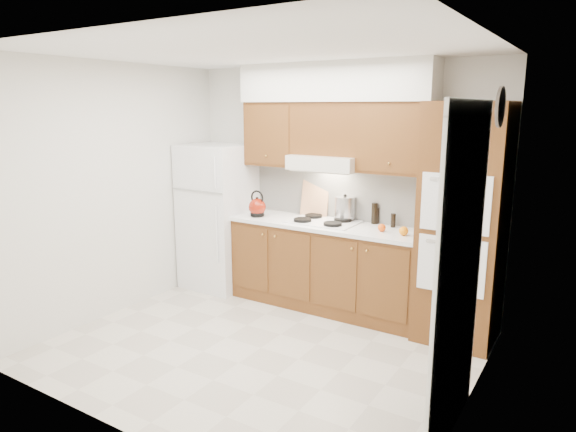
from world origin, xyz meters
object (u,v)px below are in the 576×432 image
object	(u,v)px
oven_cabinet	(463,225)
stock_pot	(345,208)
fridge	(219,216)
kettle	(257,207)

from	to	relation	value
oven_cabinet	stock_pot	world-z (taller)	oven_cabinet
fridge	stock_pot	bearing A→B (deg)	9.41
fridge	oven_cabinet	bearing A→B (deg)	0.70
kettle	oven_cabinet	bearing A→B (deg)	-0.22
fridge	stock_pot	xyz separation A→B (m)	(1.55, 0.26, 0.22)
kettle	stock_pot	world-z (taller)	stock_pot
kettle	fridge	bearing A→B (deg)	171.48
fridge	stock_pot	world-z (taller)	fridge
fridge	oven_cabinet	size ratio (longest dim) A/B	0.78
fridge	stock_pot	size ratio (longest dim) A/B	7.60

